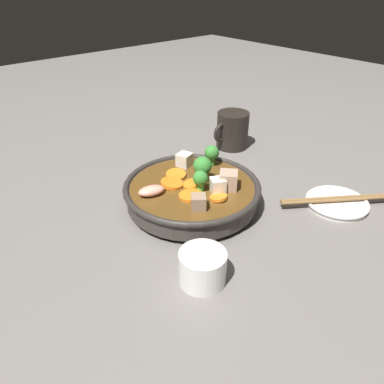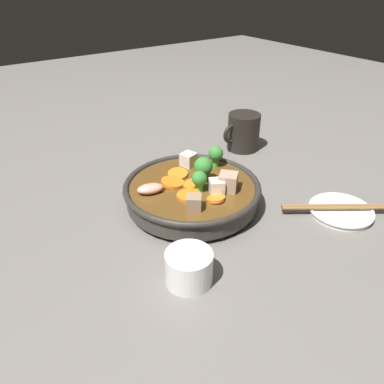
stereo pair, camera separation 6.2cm
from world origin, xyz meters
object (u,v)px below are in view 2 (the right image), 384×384
at_px(stirfry_bowl, 192,191).
at_px(side_saucer, 341,211).
at_px(tea_cup, 189,267).
at_px(chopsticks_pair, 342,207).
at_px(dark_mug, 243,132).

height_order(stirfry_bowl, side_saucer, stirfry_bowl).
height_order(stirfry_bowl, tea_cup, stirfry_bowl).
bearing_deg(side_saucer, tea_cup, -4.32).
distance_m(tea_cup, chopsticks_pair, 0.34).
bearing_deg(dark_mug, stirfry_bowl, 28.53).
bearing_deg(side_saucer, dark_mug, -98.00).
distance_m(tea_cup, dark_mug, 0.50).
bearing_deg(dark_mug, side_saucer, 82.00).
distance_m(stirfry_bowl, chopsticks_pair, 0.29).
distance_m(side_saucer, tea_cup, 0.35).
bearing_deg(tea_cup, chopsticks_pair, 175.68).
bearing_deg(dark_mug, chopsticks_pair, 82.00).
relative_size(side_saucer, chopsticks_pair, 0.62).
relative_size(stirfry_bowl, side_saucer, 2.19).
bearing_deg(tea_cup, dark_mug, -141.52).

